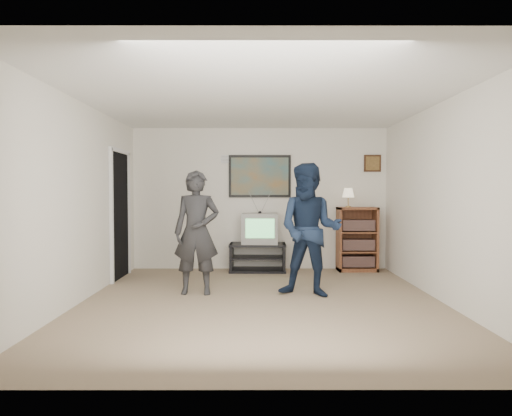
{
  "coord_description": "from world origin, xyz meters",
  "views": [
    {
      "loc": [
        -0.08,
        -5.62,
        1.38
      ],
      "look_at": [
        -0.07,
        0.72,
        1.15
      ],
      "focal_mm": 32.0,
      "sensor_mm": 36.0,
      "label": 1
    }
  ],
  "objects_px": {
    "crt_television": "(260,228)",
    "person_short": "(310,230)",
    "media_stand": "(258,257)",
    "person_tall": "(197,232)",
    "bookshelf": "(357,239)"
  },
  "relations": [
    {
      "from": "media_stand",
      "to": "person_tall",
      "type": "xyz_separation_m",
      "value": [
        -0.83,
        -1.73,
        0.59
      ]
    },
    {
      "from": "media_stand",
      "to": "crt_television",
      "type": "height_order",
      "value": "crt_television"
    },
    {
      "from": "person_short",
      "to": "media_stand",
      "type": "bearing_deg",
      "value": 127.05
    },
    {
      "from": "crt_television",
      "to": "bookshelf",
      "type": "xyz_separation_m",
      "value": [
        1.69,
        0.05,
        -0.19
      ]
    },
    {
      "from": "media_stand",
      "to": "person_short",
      "type": "height_order",
      "value": "person_short"
    },
    {
      "from": "media_stand",
      "to": "bookshelf",
      "type": "distance_m",
      "value": 1.76
    },
    {
      "from": "bookshelf",
      "to": "media_stand",
      "type": "bearing_deg",
      "value": -178.35
    },
    {
      "from": "person_short",
      "to": "person_tall",
      "type": "bearing_deg",
      "value": -168.27
    },
    {
      "from": "person_tall",
      "to": "person_short",
      "type": "bearing_deg",
      "value": -5.53
    },
    {
      "from": "bookshelf",
      "to": "person_short",
      "type": "relative_size",
      "value": 0.63
    },
    {
      "from": "media_stand",
      "to": "person_tall",
      "type": "relative_size",
      "value": 0.59
    },
    {
      "from": "crt_television",
      "to": "person_short",
      "type": "distance_m",
      "value": 1.99
    },
    {
      "from": "crt_television",
      "to": "bookshelf",
      "type": "height_order",
      "value": "bookshelf"
    },
    {
      "from": "crt_television",
      "to": "person_short",
      "type": "height_order",
      "value": "person_short"
    },
    {
      "from": "crt_television",
      "to": "bookshelf",
      "type": "relative_size",
      "value": 0.56
    }
  ]
}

